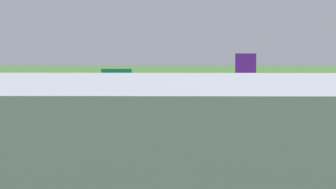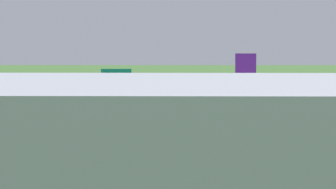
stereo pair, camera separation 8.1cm
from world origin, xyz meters
The scene contains 9 objects.
ground_plane centered at (0.00, 0.00, 0.00)m, with size 800.00×800.00×0.00m, color #3D662D.
runway_asphalt centered at (0.00, 0.00, 0.03)m, with size 600.00×39.79×0.06m, color #47474C.
apron_concrete centered at (0.00, 69.95, 0.03)m, with size 440.00×110.00×0.05m, color gray.
grass_verge_foreground centered at (0.00, -39.15, 0.02)m, with size 600.00×80.00×0.04m, color #346B27.
airliner_main centered at (13.93, 0.05, 4.35)m, with size 54.09×44.41×15.88m.
airliner_parked_mid centered at (2.65, 72.48, 3.89)m, with size 48.73×39.82×14.23m.
service_truck_baggage centered at (38.21, 36.76, 1.40)m, with size 6.06×5.13×2.65m.
no_stopping_sign centered at (-21.26, -42.37, 1.47)m, with size 0.60×0.10×2.47m.
traffic_cone_orange centered at (-17.03, -39.44, 0.28)m, with size 0.40×0.40×0.55m, color orange.
Camera 1 is at (10.56, 185.54, 18.37)m, focal length 72.71 mm.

